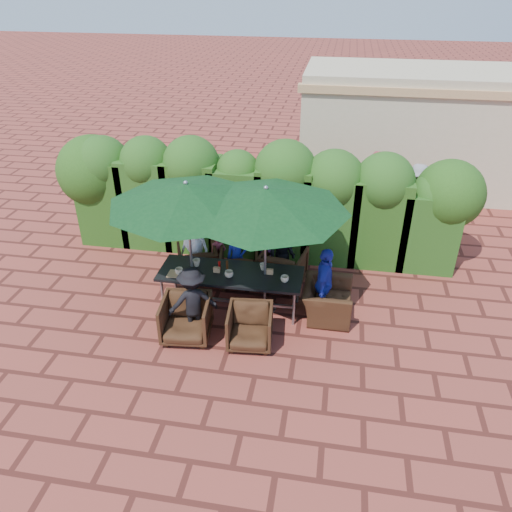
% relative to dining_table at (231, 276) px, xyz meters
% --- Properties ---
extents(ground, '(80.00, 80.00, 0.00)m').
position_rel_dining_table_xyz_m(ground, '(0.20, -0.09, -0.68)').
color(ground, maroon).
rests_on(ground, ground).
extents(dining_table, '(2.61, 0.90, 0.75)m').
position_rel_dining_table_xyz_m(dining_table, '(0.00, 0.00, 0.00)').
color(dining_table, black).
rests_on(dining_table, ground).
extents(umbrella_left, '(2.77, 2.77, 2.46)m').
position_rel_dining_table_xyz_m(umbrella_left, '(-0.74, 0.04, 1.54)').
color(umbrella_left, gray).
rests_on(umbrella_left, ground).
extents(umbrella_right, '(2.86, 2.86, 2.46)m').
position_rel_dining_table_xyz_m(umbrella_right, '(0.62, 0.06, 1.54)').
color(umbrella_right, gray).
rests_on(umbrella_right, ground).
extents(chair_far_left, '(0.97, 0.94, 0.78)m').
position_rel_dining_table_xyz_m(chair_far_left, '(-0.88, 0.89, -0.29)').
color(chair_far_left, black).
rests_on(chair_far_left, ground).
extents(chair_far_mid, '(0.86, 0.82, 0.78)m').
position_rel_dining_table_xyz_m(chair_far_mid, '(-0.02, 0.83, -0.29)').
color(chair_far_mid, black).
rests_on(chair_far_mid, ground).
extents(chair_far_right, '(0.95, 0.91, 0.84)m').
position_rel_dining_table_xyz_m(chair_far_right, '(0.86, 0.93, -0.26)').
color(chair_far_right, black).
rests_on(chair_far_right, ground).
extents(chair_near_left, '(0.88, 0.83, 0.83)m').
position_rel_dining_table_xyz_m(chair_near_left, '(-0.57, -0.99, -0.26)').
color(chair_near_left, black).
rests_on(chair_near_left, ground).
extents(chair_near_right, '(0.80, 0.76, 0.76)m').
position_rel_dining_table_xyz_m(chair_near_right, '(0.54, -0.98, -0.30)').
color(chair_near_right, black).
rests_on(chair_near_right, ground).
extents(chair_end_right, '(0.64, 0.99, 0.86)m').
position_rel_dining_table_xyz_m(chair_end_right, '(1.77, 0.04, -0.25)').
color(chair_end_right, black).
rests_on(chair_end_right, ground).
extents(adult_far_left, '(0.73, 0.54, 1.32)m').
position_rel_dining_table_xyz_m(adult_far_left, '(-0.92, 0.90, -0.02)').
color(adult_far_left, white).
rests_on(adult_far_left, ground).
extents(adult_far_mid, '(0.48, 0.43, 1.13)m').
position_rel_dining_table_xyz_m(adult_far_mid, '(-0.06, 0.87, -0.11)').
color(adult_far_mid, '#1F2CA9').
rests_on(adult_far_mid, ground).
extents(adult_far_right, '(0.66, 0.53, 1.20)m').
position_rel_dining_table_xyz_m(adult_far_right, '(0.82, 1.02, -0.08)').
color(adult_far_right, black).
rests_on(adult_far_right, ground).
extents(adult_near_left, '(0.92, 0.69, 1.30)m').
position_rel_dining_table_xyz_m(adult_near_left, '(-0.47, -0.85, -0.02)').
color(adult_near_left, black).
rests_on(adult_near_left, ground).
extents(adult_end_right, '(0.46, 0.84, 1.38)m').
position_rel_dining_table_xyz_m(adult_end_right, '(1.69, 0.02, 0.01)').
color(adult_end_right, '#1F2CA9').
rests_on(adult_end_right, ground).
extents(child_left, '(0.37, 0.33, 0.89)m').
position_rel_dining_table_xyz_m(child_left, '(-0.50, 1.09, -0.23)').
color(child_left, '#D44B62').
rests_on(child_left, ground).
extents(child_right, '(0.39, 0.35, 0.89)m').
position_rel_dining_table_xyz_m(child_right, '(0.47, 1.10, -0.23)').
color(child_right, '#9C54B7').
rests_on(child_right, ground).
extents(pedestrian_a, '(1.58, 0.57, 1.69)m').
position_rel_dining_table_xyz_m(pedestrian_a, '(2.04, 4.02, 0.17)').
color(pedestrian_a, '#268B2C').
rests_on(pedestrian_a, ground).
extents(pedestrian_b, '(0.94, 0.71, 1.75)m').
position_rel_dining_table_xyz_m(pedestrian_b, '(2.66, 4.34, 0.20)').
color(pedestrian_b, '#D44B62').
rests_on(pedestrian_b, ground).
extents(pedestrian_c, '(1.09, 0.78, 1.55)m').
position_rel_dining_table_xyz_m(pedestrian_c, '(3.66, 4.12, 0.10)').
color(pedestrian_c, gray).
rests_on(pedestrian_c, ground).
extents(cup_a, '(0.15, 0.15, 0.12)m').
position_rel_dining_table_xyz_m(cup_a, '(-0.90, -0.21, 0.13)').
color(cup_a, beige).
rests_on(cup_a, dining_table).
extents(cup_b, '(0.14, 0.14, 0.13)m').
position_rel_dining_table_xyz_m(cup_b, '(-0.67, 0.13, 0.14)').
color(cup_b, beige).
rests_on(cup_b, dining_table).
extents(cup_c, '(0.16, 0.16, 0.12)m').
position_rel_dining_table_xyz_m(cup_c, '(0.01, -0.15, 0.14)').
color(cup_c, beige).
rests_on(cup_c, dining_table).
extents(cup_d, '(0.13, 0.13, 0.12)m').
position_rel_dining_table_xyz_m(cup_d, '(0.56, 0.21, 0.13)').
color(cup_d, beige).
rests_on(cup_d, dining_table).
extents(cup_e, '(0.14, 0.14, 0.11)m').
position_rel_dining_table_xyz_m(cup_e, '(1.00, -0.13, 0.13)').
color(cup_e, beige).
rests_on(cup_e, dining_table).
extents(ketchup_bottle, '(0.04, 0.04, 0.17)m').
position_rel_dining_table_xyz_m(ketchup_bottle, '(-0.22, 0.07, 0.16)').
color(ketchup_bottle, '#B20C0A').
rests_on(ketchup_bottle, dining_table).
extents(sauce_bottle, '(0.04, 0.04, 0.17)m').
position_rel_dining_table_xyz_m(sauce_bottle, '(-0.09, 0.12, 0.16)').
color(sauce_bottle, '#4C230C').
rests_on(sauce_bottle, dining_table).
extents(serving_tray, '(0.35, 0.25, 0.02)m').
position_rel_dining_table_xyz_m(serving_tray, '(-0.93, -0.23, 0.08)').
color(serving_tray, '#AA8052').
rests_on(serving_tray, dining_table).
extents(number_block_left, '(0.12, 0.06, 0.10)m').
position_rel_dining_table_xyz_m(number_block_left, '(-0.25, -0.02, 0.12)').
color(number_block_left, '#DEAB72').
rests_on(number_block_left, dining_table).
extents(number_block_right, '(0.12, 0.06, 0.10)m').
position_rel_dining_table_xyz_m(number_block_right, '(0.71, 0.08, 0.12)').
color(number_block_right, '#DEAB72').
rests_on(number_block_right, dining_table).
extents(hedge_wall, '(9.10, 1.60, 2.57)m').
position_rel_dining_table_xyz_m(hedge_wall, '(-0.01, 2.23, 0.71)').
color(hedge_wall, '#18370F').
rests_on(hedge_wall, ground).
extents(building, '(6.20, 3.08, 3.20)m').
position_rel_dining_table_xyz_m(building, '(3.70, 6.90, 0.93)').
color(building, '#C8B594').
rests_on(building, ground).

